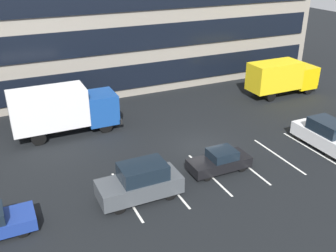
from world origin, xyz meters
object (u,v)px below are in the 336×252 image
(suv_white, at_px, (325,134))
(suv_charcoal, at_px, (140,182))
(box_truck_blue, at_px, (63,109))
(box_truck_yellow_all, at_px, (282,76))
(sedan_black, at_px, (220,161))

(suv_white, distance_m, suv_charcoal, 14.32)
(suv_white, bearing_deg, box_truck_blue, 148.45)
(box_truck_yellow_all, relative_size, box_truck_blue, 0.90)
(box_truck_blue, relative_size, suv_charcoal, 1.68)
(box_truck_blue, distance_m, suv_charcoal, 10.71)
(sedan_black, distance_m, suv_charcoal, 5.78)
(suv_white, bearing_deg, box_truck_yellow_all, 66.33)
(suv_white, xyz_separation_m, sedan_black, (-8.58, 0.40, -0.34))
(suv_white, relative_size, sedan_black, 1.15)
(suv_charcoal, bearing_deg, box_truck_yellow_all, 28.74)
(box_truck_blue, xyz_separation_m, suv_charcoal, (2.24, -10.42, -1.06))
(sedan_black, height_order, suv_charcoal, suv_charcoal)
(box_truck_blue, bearing_deg, sedan_black, -50.78)
(suv_white, bearing_deg, suv_charcoal, -178.99)
(box_truck_yellow_all, xyz_separation_m, sedan_black, (-12.97, -9.61, -1.21))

